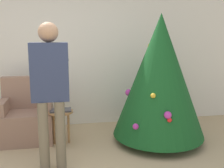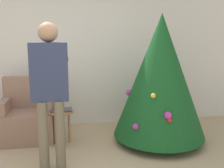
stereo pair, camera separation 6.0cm
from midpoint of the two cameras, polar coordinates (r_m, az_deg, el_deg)
The scene contains 6 objects.
wall_back at distance 4.74m, azimuth -9.85°, elevation 7.09°, with size 8.00×0.06×2.70m.
christmas_tree at distance 3.98m, azimuth 10.87°, elevation 1.76°, with size 1.39×1.39×1.94m.
armchair at distance 4.33m, azimuth -17.36°, elevation -7.01°, with size 0.77×0.64×0.98m.
person_standing at distance 3.15m, azimuth -12.85°, elevation 0.27°, with size 0.45×0.57×1.77m.
side_stool at distance 3.97m, azimuth -10.52°, elevation -7.14°, with size 0.36×0.36×0.53m.
laptop at distance 3.94m, azimuth -10.58°, elevation -5.56°, with size 0.31×0.22×0.02m.
Camera 2 is at (0.03, -2.51, 1.60)m, focal length 42.00 mm.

